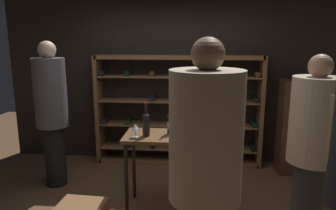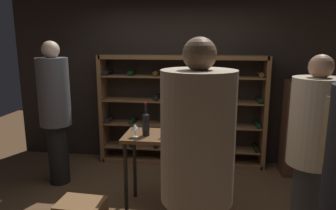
{
  "view_description": "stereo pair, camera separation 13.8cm",
  "coord_description": "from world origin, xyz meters",
  "px_view_note": "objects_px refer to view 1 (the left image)",
  "views": [
    {
      "loc": [
        0.37,
        -3.17,
        1.97
      ],
      "look_at": [
        0.07,
        0.26,
        1.24
      ],
      "focal_mm": 33.05,
      "sensor_mm": 36.0,
      "label": 1
    },
    {
      "loc": [
        0.51,
        -3.15,
        1.97
      ],
      "look_at": [
        0.07,
        0.26,
        1.24
      ],
      "focal_mm": 33.05,
      "sensor_mm": 36.0,
      "label": 2
    }
  ],
  "objects_px": {
    "person_guest_plum_blouse": "(51,108)",
    "person_bystander_dark_jacket": "(313,140)",
    "wine_rack": "(179,111)",
    "person_guest_blue_shirt": "(205,167)",
    "wine_bottle_green_slim": "(146,124)",
    "wine_bottle_black_capsule": "(170,123)",
    "tasting_table": "(174,145)",
    "display_cabinet": "(294,127)",
    "wine_glass_stemmed_right": "(135,128)"
  },
  "relations": [
    {
      "from": "tasting_table",
      "to": "person_guest_plum_blouse",
      "type": "distance_m",
      "value": 1.75
    },
    {
      "from": "wine_rack",
      "to": "person_guest_plum_blouse",
      "type": "height_order",
      "value": "person_guest_plum_blouse"
    },
    {
      "from": "person_guest_plum_blouse",
      "to": "wine_bottle_black_capsule",
      "type": "bearing_deg",
      "value": -47.46
    },
    {
      "from": "tasting_table",
      "to": "person_bystander_dark_jacket",
      "type": "relative_size",
      "value": 0.61
    },
    {
      "from": "wine_rack",
      "to": "person_bystander_dark_jacket",
      "type": "bearing_deg",
      "value": -51.35
    },
    {
      "from": "tasting_table",
      "to": "person_bystander_dark_jacket",
      "type": "height_order",
      "value": "person_bystander_dark_jacket"
    },
    {
      "from": "wine_bottle_black_capsule",
      "to": "wine_glass_stemmed_right",
      "type": "bearing_deg",
      "value": -154.16
    },
    {
      "from": "person_bystander_dark_jacket",
      "to": "wine_bottle_green_slim",
      "type": "height_order",
      "value": "person_bystander_dark_jacket"
    },
    {
      "from": "person_guest_blue_shirt",
      "to": "wine_bottle_green_slim",
      "type": "height_order",
      "value": "person_guest_blue_shirt"
    },
    {
      "from": "wine_bottle_black_capsule",
      "to": "wine_glass_stemmed_right",
      "type": "relative_size",
      "value": 2.37
    },
    {
      "from": "wine_rack",
      "to": "person_guest_blue_shirt",
      "type": "distance_m",
      "value": 2.73
    },
    {
      "from": "tasting_table",
      "to": "person_guest_plum_blouse",
      "type": "relative_size",
      "value": 0.58
    },
    {
      "from": "person_guest_plum_blouse",
      "to": "person_bystander_dark_jacket",
      "type": "relative_size",
      "value": 1.06
    },
    {
      "from": "wine_bottle_green_slim",
      "to": "wine_bottle_black_capsule",
      "type": "relative_size",
      "value": 1.06
    },
    {
      "from": "wine_bottle_black_capsule",
      "to": "tasting_table",
      "type": "bearing_deg",
      "value": -51.77
    },
    {
      "from": "wine_rack",
      "to": "display_cabinet",
      "type": "xyz_separation_m",
      "value": [
        1.71,
        -0.21,
        -0.16
      ]
    },
    {
      "from": "person_guest_blue_shirt",
      "to": "wine_bottle_black_capsule",
      "type": "bearing_deg",
      "value": 29.01
    },
    {
      "from": "tasting_table",
      "to": "wine_bottle_green_slim",
      "type": "xyz_separation_m",
      "value": [
        -0.31,
        -0.05,
        0.26
      ]
    },
    {
      "from": "person_bystander_dark_jacket",
      "to": "display_cabinet",
      "type": "xyz_separation_m",
      "value": [
        0.31,
        1.54,
        -0.3
      ]
    },
    {
      "from": "wine_glass_stemmed_right",
      "to": "wine_bottle_black_capsule",
      "type": "bearing_deg",
      "value": 25.84
    },
    {
      "from": "tasting_table",
      "to": "person_guest_plum_blouse",
      "type": "height_order",
      "value": "person_guest_plum_blouse"
    },
    {
      "from": "display_cabinet",
      "to": "wine_bottle_green_slim",
      "type": "xyz_separation_m",
      "value": [
        -2.01,
        -1.24,
        0.34
      ]
    },
    {
      "from": "display_cabinet",
      "to": "wine_glass_stemmed_right",
      "type": "bearing_deg",
      "value": -148.15
    },
    {
      "from": "person_guest_blue_shirt",
      "to": "wine_glass_stemmed_right",
      "type": "distance_m",
      "value": 1.38
    },
    {
      "from": "wine_bottle_green_slim",
      "to": "person_guest_plum_blouse",
      "type": "bearing_deg",
      "value": 158.28
    },
    {
      "from": "person_guest_blue_shirt",
      "to": "wine_bottle_black_capsule",
      "type": "height_order",
      "value": "person_guest_blue_shirt"
    },
    {
      "from": "tasting_table",
      "to": "wine_bottle_black_capsule",
      "type": "xyz_separation_m",
      "value": [
        -0.04,
        0.06,
        0.25
      ]
    },
    {
      "from": "wine_bottle_black_capsule",
      "to": "wine_bottle_green_slim",
      "type": "bearing_deg",
      "value": -157.82
    },
    {
      "from": "person_bystander_dark_jacket",
      "to": "person_guest_blue_shirt",
      "type": "bearing_deg",
      "value": -97.11
    },
    {
      "from": "display_cabinet",
      "to": "wine_bottle_black_capsule",
      "type": "bearing_deg",
      "value": -146.96
    },
    {
      "from": "wine_rack",
      "to": "tasting_table",
      "type": "bearing_deg",
      "value": -89.53
    },
    {
      "from": "person_guest_plum_blouse",
      "to": "person_guest_blue_shirt",
      "type": "relative_size",
      "value": 0.98
    },
    {
      "from": "person_guest_plum_blouse",
      "to": "display_cabinet",
      "type": "relative_size",
      "value": 1.39
    },
    {
      "from": "wine_rack",
      "to": "wine_bottle_black_capsule",
      "type": "height_order",
      "value": "wine_rack"
    },
    {
      "from": "person_guest_blue_shirt",
      "to": "person_bystander_dark_jacket",
      "type": "bearing_deg",
      "value": -34.6
    },
    {
      "from": "wine_rack",
      "to": "display_cabinet",
      "type": "relative_size",
      "value": 1.86
    },
    {
      "from": "wine_bottle_black_capsule",
      "to": "display_cabinet",
      "type": "bearing_deg",
      "value": 33.04
    },
    {
      "from": "display_cabinet",
      "to": "wine_bottle_black_capsule",
      "type": "distance_m",
      "value": 2.11
    },
    {
      "from": "wine_bottle_green_slim",
      "to": "wine_bottle_black_capsule",
      "type": "xyz_separation_m",
      "value": [
        0.26,
        0.11,
        -0.01
      ]
    },
    {
      "from": "person_bystander_dark_jacket",
      "to": "wine_bottle_green_slim",
      "type": "bearing_deg",
      "value": -148.1
    },
    {
      "from": "wine_bottle_green_slim",
      "to": "tasting_table",
      "type": "bearing_deg",
      "value": 9.31
    },
    {
      "from": "display_cabinet",
      "to": "wine_bottle_black_capsule",
      "type": "xyz_separation_m",
      "value": [
        -1.75,
        -1.14,
        0.33
      ]
    },
    {
      "from": "person_bystander_dark_jacket",
      "to": "wine_bottle_black_capsule",
      "type": "bearing_deg",
      "value": -153.93
    },
    {
      "from": "wine_rack",
      "to": "person_guest_plum_blouse",
      "type": "distance_m",
      "value": 1.9
    },
    {
      "from": "person_guest_blue_shirt",
      "to": "wine_bottle_black_capsule",
      "type": "distance_m",
      "value": 1.4
    },
    {
      "from": "wine_rack",
      "to": "display_cabinet",
      "type": "height_order",
      "value": "wine_rack"
    },
    {
      "from": "person_guest_blue_shirt",
      "to": "person_bystander_dark_jacket",
      "type": "xyz_separation_m",
      "value": [
        1.08,
        0.94,
        -0.08
      ]
    },
    {
      "from": "wine_bottle_green_slim",
      "to": "wine_rack",
      "type": "bearing_deg",
      "value": 78.47
    },
    {
      "from": "tasting_table",
      "to": "person_guest_blue_shirt",
      "type": "xyz_separation_m",
      "value": [
        0.31,
        -1.29,
        0.3
      ]
    },
    {
      "from": "person_guest_blue_shirt",
      "to": "tasting_table",
      "type": "bearing_deg",
      "value": 27.76
    }
  ]
}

